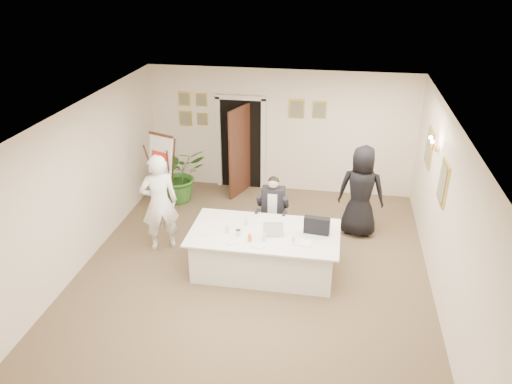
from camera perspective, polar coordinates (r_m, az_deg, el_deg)
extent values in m
plane|color=brown|center=(8.83, -0.30, -9.01)|extent=(7.00, 7.00, 0.00)
cube|color=white|center=(7.60, -0.35, 8.67)|extent=(6.00, 7.00, 0.02)
cube|color=white|center=(11.32, 2.80, 6.93)|extent=(6.00, 0.10, 2.80)
cube|color=white|center=(5.29, -7.31, -17.63)|extent=(6.00, 0.10, 2.80)
cube|color=white|center=(9.09, -19.30, 0.64)|extent=(0.10, 7.00, 2.80)
cube|color=white|center=(8.20, 20.82, -2.36)|extent=(0.10, 7.00, 2.80)
cube|color=black|center=(11.55, -1.71, 5.48)|extent=(0.92, 0.06, 2.10)
cube|color=white|center=(11.63, -4.26, 5.57)|extent=(0.10, 0.06, 2.20)
cube|color=white|center=(11.43, 0.83, 5.28)|extent=(0.10, 0.06, 2.20)
cube|color=#341D10|center=(11.16, -1.88, 4.64)|extent=(0.33, 0.81, 2.02)
cube|color=white|center=(8.64, 0.95, -6.89)|extent=(2.34, 1.17, 0.75)
cube|color=white|center=(8.44, 0.97, -4.68)|extent=(2.52, 1.35, 0.03)
cube|color=white|center=(10.44, -10.69, 4.10)|extent=(0.61, 0.37, 0.82)
imported|color=white|center=(9.21, -10.98, -1.23)|extent=(0.81, 0.72, 1.86)
imported|color=black|center=(9.74, 11.92, 0.06)|extent=(0.95, 0.69, 1.82)
imported|color=#2F6521|center=(11.13, -8.77, 2.01)|extent=(1.47, 1.43, 1.24)
cube|color=black|center=(8.38, 6.96, -3.82)|extent=(0.44, 0.17, 0.30)
cube|color=white|center=(8.13, 5.41, -5.82)|extent=(0.30, 0.23, 0.03)
cylinder|color=white|center=(8.40, -5.71, -4.78)|extent=(0.25, 0.25, 0.01)
cylinder|color=white|center=(8.16, -2.62, -5.66)|extent=(0.28, 0.28, 0.01)
cylinder|color=white|center=(8.06, 0.32, -6.07)|extent=(0.27, 0.27, 0.01)
cylinder|color=silver|center=(8.39, -3.32, -4.23)|extent=(0.07, 0.07, 0.14)
cylinder|color=silver|center=(8.13, 0.89, -5.25)|extent=(0.07, 0.07, 0.14)
cylinder|color=silver|center=(8.10, 4.31, -5.44)|extent=(0.07, 0.07, 0.14)
cylinder|color=silver|center=(8.60, -1.15, -3.40)|extent=(0.07, 0.07, 0.14)
cylinder|color=orange|center=(8.13, -0.73, -5.27)|extent=(0.08, 0.08, 0.13)
cylinder|color=silver|center=(8.30, -2.05, -4.69)|extent=(0.10, 0.10, 0.11)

